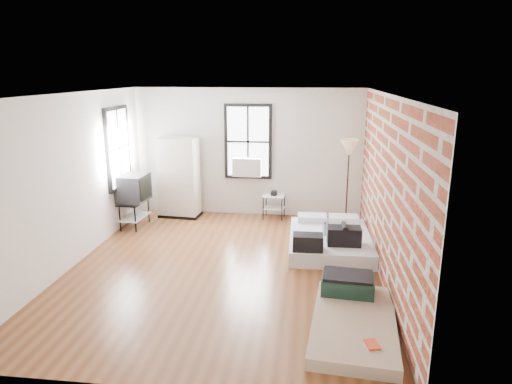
# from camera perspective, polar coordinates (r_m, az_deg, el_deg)

# --- Properties ---
(ground) EXTENTS (6.00, 6.00, 0.00)m
(ground) POSITION_cam_1_polar(r_m,az_deg,el_deg) (7.62, -3.98, -9.41)
(ground) COLOR #5D3118
(ground) RESTS_ON ground
(room_shell) EXTENTS (5.02, 6.02, 2.80)m
(room_shell) POSITION_cam_1_polar(r_m,az_deg,el_deg) (7.40, -1.93, 4.02)
(room_shell) COLOR silver
(room_shell) RESTS_ON ground
(mattress_main) EXTENTS (1.47, 1.98, 0.63)m
(mattress_main) POSITION_cam_1_polar(r_m,az_deg,el_deg) (8.43, 9.17, -5.89)
(mattress_main) COLOR white
(mattress_main) RESTS_ON ground
(mattress_bare) EXTENTS (1.19, 2.01, 0.41)m
(mattress_bare) POSITION_cam_1_polar(r_m,az_deg,el_deg) (6.16, 11.95, -14.60)
(mattress_bare) COLOR tan
(mattress_bare) RESTS_ON ground
(wardrobe) EXTENTS (0.93, 0.59, 1.75)m
(wardrobe) POSITION_cam_1_polar(r_m,az_deg,el_deg) (10.14, -9.61, 1.76)
(wardrobe) COLOR black
(wardrobe) RESTS_ON ground
(side_table) EXTENTS (0.50, 0.42, 0.62)m
(side_table) POSITION_cam_1_polar(r_m,az_deg,el_deg) (9.95, 2.25, -1.03)
(side_table) COLOR black
(side_table) RESTS_ON ground
(floor_lamp) EXTENTS (0.38, 0.38, 1.78)m
(floor_lamp) POSITION_cam_1_polar(r_m,az_deg,el_deg) (9.64, 11.56, 4.98)
(floor_lamp) COLOR black
(floor_lamp) RESTS_ON ground
(tv_stand) EXTENTS (0.59, 0.81, 1.10)m
(tv_stand) POSITION_cam_1_polar(r_m,az_deg,el_deg) (9.63, -15.09, 0.28)
(tv_stand) COLOR black
(tv_stand) RESTS_ON ground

